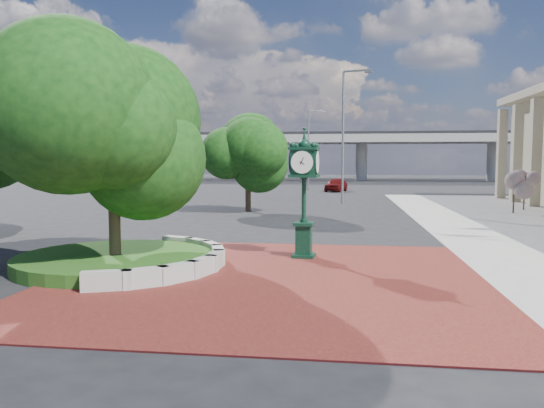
{
  "coord_description": "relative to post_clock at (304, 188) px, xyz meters",
  "views": [
    {
      "loc": [
        2.04,
        -15.61,
        3.38
      ],
      "look_at": [
        -0.24,
        1.5,
        1.91
      ],
      "focal_mm": 35.0,
      "sensor_mm": 36.0,
      "label": 1
    }
  ],
  "objects": [
    {
      "name": "street_lamp_far",
      "position": [
        -2.17,
        39.11,
        2.63
      ],
      "size": [
        1.85,
        0.83,
        8.59
      ],
      "color": "slate",
      "rests_on": "ground"
    },
    {
      "name": "tree_planter",
      "position": [
        -5.75,
        -2.27,
        1.32
      ],
      "size": [
        5.2,
        5.2,
        6.33
      ],
      "color": "#38281C",
      "rests_on": "ground"
    },
    {
      "name": "shrub_mid",
      "position": [
        11.79,
        16.41,
        -0.81
      ],
      "size": [
        1.2,
        1.2,
        2.2
      ],
      "color": "#38281C",
      "rests_on": "ground"
    },
    {
      "name": "planter_wall",
      "position": [
        -3.46,
        -2.27,
        -2.14
      ],
      "size": [
        2.96,
        6.77,
        0.54
      ],
      "color": "#9E9B93",
      "rests_on": "ground"
    },
    {
      "name": "overpass",
      "position": [
        -0.96,
        67.73,
        4.13
      ],
      "size": [
        90.0,
        12.0,
        7.5
      ],
      "color": "#9E9B93",
      "rests_on": "ground"
    },
    {
      "name": "tree_street",
      "position": [
        -4.75,
        15.73,
        0.83
      ],
      "size": [
        4.4,
        4.4,
        5.45
      ],
      "color": "#38281C",
      "rests_on": "ground"
    },
    {
      "name": "grass_bed",
      "position": [
        -5.75,
        -2.27,
        -2.21
      ],
      "size": [
        6.1,
        6.1,
        0.4
      ],
      "primitive_type": "cylinder",
      "color": "#154513",
      "rests_on": "ground"
    },
    {
      "name": "parked_car",
      "position": [
        0.63,
        38.09,
        -1.69
      ],
      "size": [
        2.67,
        4.47,
        1.42
      ],
      "primitive_type": "imported",
      "rotation": [
        0.0,
        0.0,
        -0.25
      ],
      "color": "#540D0C",
      "rests_on": "ground"
    },
    {
      "name": "shrub_far",
      "position": [
        13.16,
        18.77,
        -0.81
      ],
      "size": [
        1.2,
        1.2,
        2.2
      ],
      "color": "#38281C",
      "rests_on": "ground"
    },
    {
      "name": "street_lamp_near",
      "position": [
        1.52,
        22.55,
        3.42
      ],
      "size": [
        2.19,
        0.8,
        9.95
      ],
      "color": "slate",
      "rests_on": "ground"
    },
    {
      "name": "ground",
      "position": [
        -0.75,
        -2.27,
        -2.41
      ],
      "size": [
        200.0,
        200.0,
        0.0
      ],
      "primitive_type": "plane",
      "color": "black",
      "rests_on": "ground"
    },
    {
      "name": "post_clock",
      "position": [
        0.0,
        0.0,
        0.0
      ],
      "size": [
        0.98,
        0.98,
        4.38
      ],
      "color": "black",
      "rests_on": "ground"
    },
    {
      "name": "plaza",
      "position": [
        -0.75,
        -3.27,
        -2.39
      ],
      "size": [
        12.0,
        12.0,
        0.04
      ],
      "primitive_type": "cube",
      "color": "maroon",
      "rests_on": "ground"
    }
  ]
}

